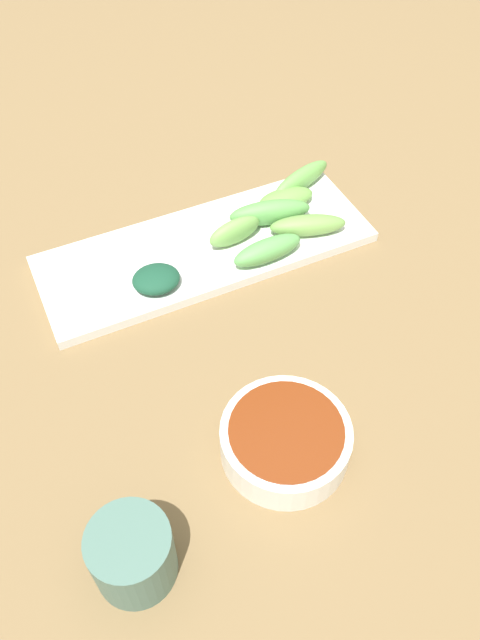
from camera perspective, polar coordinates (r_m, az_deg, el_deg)
tabletop at (r=0.67m, az=-2.13°, el=-0.10°), size 2.10×2.10×0.02m
sauce_bowl at (r=0.56m, az=4.16°, el=-10.80°), size 0.11×0.11×0.04m
serving_plate at (r=0.73m, az=-3.15°, el=6.50°), size 0.14×0.38×0.01m
broccoli_leafy_0 at (r=0.67m, az=-7.65°, el=3.72°), size 0.05×0.06×0.02m
broccoli_stalk_1 at (r=0.73m, az=6.20°, el=8.58°), size 0.05×0.09×0.02m
broccoli_stalk_2 at (r=0.71m, az=-0.49°, el=8.07°), size 0.03×0.07×0.03m
broccoli_stalk_3 at (r=0.77m, az=4.21°, el=10.97°), size 0.04×0.07×0.02m
broccoli_stalk_4 at (r=0.79m, az=5.61°, el=12.66°), size 0.05×0.09×0.03m
broccoli_stalk_5 at (r=0.74m, az=2.74°, el=9.76°), size 0.05×0.10×0.03m
broccoli_stalk_6 at (r=0.70m, az=2.53°, el=6.38°), size 0.03×0.08×0.03m
tea_cup at (r=0.51m, az=-9.77°, el=-20.31°), size 0.06×0.06×0.06m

